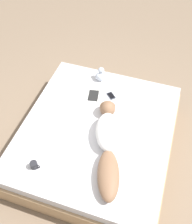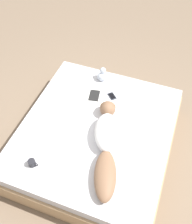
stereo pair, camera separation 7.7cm
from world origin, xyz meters
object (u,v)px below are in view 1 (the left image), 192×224
open_magazine (86,95)px  cell_phone (111,96)px  person (108,140)px  coffee_mug (34,165)px

open_magazine → cell_phone: 0.34m
open_magazine → cell_phone: size_ratio=3.11×
person → open_magazine: (-0.50, 0.66, -0.09)m
open_magazine → cell_phone: bearing=5.4°
person → coffee_mug: 0.85m
coffee_mug → person: bearing=38.1°
open_magazine → coffee_mug: 1.19m
coffee_mug → cell_phone: size_ratio=0.79×
person → open_magazine: person is taller
person → cell_phone: bearing=86.0°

